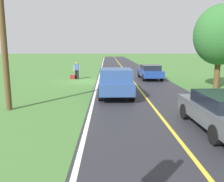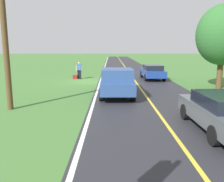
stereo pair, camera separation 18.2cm
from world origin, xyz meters
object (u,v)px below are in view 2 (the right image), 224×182
(suitcase_carried, at_px, (75,77))
(pickup_truck_passing, at_px, (117,81))
(tree_far_side_near, at_px, (223,35))
(utility_pole_roadside, at_px, (4,32))
(sedan_near_oncoming, at_px, (152,72))
(hitchhiker_walking, at_px, (79,69))
(sedan_mid_oncoming, at_px, (222,111))

(suitcase_carried, xyz_separation_m, pickup_truck_passing, (-3.93, 8.29, 0.76))
(tree_far_side_near, relative_size, utility_pole_roadside, 0.81)
(suitcase_carried, distance_m, tree_far_side_near, 13.53)
(pickup_truck_passing, xyz_separation_m, sedan_near_oncoming, (-3.70, -8.09, -0.21))
(suitcase_carried, distance_m, pickup_truck_passing, 9.20)
(hitchhiker_walking, xyz_separation_m, suitcase_carried, (0.42, 0.07, -0.78))
(sedan_near_oncoming, xyz_separation_m, utility_pole_roadside, (9.14, 11.41, 3.04))
(hitchhiker_walking, relative_size, sedan_near_oncoming, 0.39)
(sedan_mid_oncoming, distance_m, utility_pole_roadside, 10.15)
(utility_pole_roadside, bearing_deg, suitcase_carried, -97.43)
(hitchhiker_walking, xyz_separation_m, tree_far_side_near, (-11.32, 5.63, 2.98))
(pickup_truck_passing, bearing_deg, sedan_near_oncoming, -114.60)
(hitchhiker_walking, relative_size, pickup_truck_passing, 0.32)
(suitcase_carried, height_order, sedan_mid_oncoming, sedan_mid_oncoming)
(suitcase_carried, relative_size, pickup_truck_passing, 0.09)
(tree_far_side_near, height_order, sedan_near_oncoming, tree_far_side_near)
(pickup_truck_passing, distance_m, tree_far_side_near, 8.80)
(suitcase_carried, bearing_deg, sedan_near_oncoming, 89.86)
(hitchhiker_walking, xyz_separation_m, utility_pole_roadside, (1.94, 11.68, 2.82))
(pickup_truck_passing, relative_size, sedan_mid_oncoming, 1.22)
(pickup_truck_passing, xyz_separation_m, tree_far_side_near, (-7.82, -2.73, 3.00))
(suitcase_carried, xyz_separation_m, utility_pole_roadside, (1.51, 11.61, 3.60))
(suitcase_carried, xyz_separation_m, sedan_near_oncoming, (-7.63, 0.20, 0.55))
(suitcase_carried, xyz_separation_m, sedan_mid_oncoming, (-7.65, 14.74, 0.55))
(tree_far_side_near, relative_size, sedan_near_oncoming, 1.40)
(sedan_near_oncoming, bearing_deg, tree_far_side_near, 127.52)
(pickup_truck_passing, height_order, sedan_mid_oncoming, pickup_truck_passing)
(tree_far_side_near, bearing_deg, sedan_near_oncoming, -52.48)
(pickup_truck_passing, height_order, sedan_near_oncoming, pickup_truck_passing)
(utility_pole_roadside, bearing_deg, tree_far_side_near, -155.47)
(tree_far_side_near, distance_m, sedan_near_oncoming, 7.48)
(sedan_mid_oncoming, relative_size, utility_pole_roadside, 0.58)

